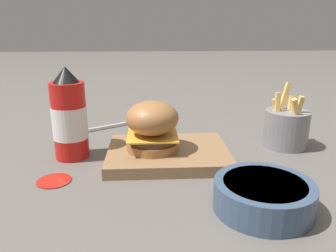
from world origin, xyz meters
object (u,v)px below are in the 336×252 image
object	(u,v)px
ketchup_bottle	(69,118)
fries_basket	(286,128)
burger	(152,125)
serving_board	(168,154)
spoon	(128,123)
side_bowl	(264,195)

from	to	relation	value
ketchup_bottle	fries_basket	distance (m)	0.49
burger	fries_basket	distance (m)	0.32
burger	ketchup_bottle	size ratio (longest dim) A/B	0.56
serving_board	burger	distance (m)	0.07
serving_board	spoon	bearing A→B (deg)	111.42
serving_board	ketchup_bottle	world-z (taller)	ketchup_bottle
ketchup_bottle	side_bowl	distance (m)	0.42
burger	spoon	xyz separation A→B (m)	(-0.07, 0.26, -0.07)
burger	spoon	size ratio (longest dim) A/B	0.64
serving_board	side_bowl	world-z (taller)	side_bowl
serving_board	side_bowl	bearing A→B (deg)	-57.17
burger	side_bowl	xyz separation A→B (m)	(0.17, -0.21, -0.05)
serving_board	burger	bearing A→B (deg)	-176.04
ketchup_bottle	side_bowl	bearing A→B (deg)	-34.17
fries_basket	side_bowl	xyz separation A→B (m)	(-0.14, -0.27, -0.02)
fries_basket	burger	bearing A→B (deg)	-168.55
side_bowl	burger	bearing A→B (deg)	129.00
fries_basket	spoon	xyz separation A→B (m)	(-0.38, 0.19, -0.04)
ketchup_bottle	side_bowl	world-z (taller)	ketchup_bottle
burger	fries_basket	xyz separation A→B (m)	(0.31, 0.06, -0.03)
side_bowl	spoon	world-z (taller)	side_bowl
ketchup_bottle	burger	bearing A→B (deg)	-7.98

